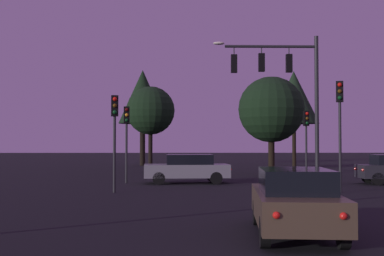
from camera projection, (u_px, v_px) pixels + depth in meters
ground_plane at (210, 177)px, 31.33m from camera, size 168.00×168.00×0.00m
traffic_signal_mast_arm at (286, 82)px, 25.00m from camera, size 5.23×0.37×7.42m
traffic_light_corner_left at (306, 130)px, 30.01m from camera, size 0.34×0.38×4.04m
traffic_light_corner_right at (127, 129)px, 26.89m from camera, size 0.33×0.37×4.06m
traffic_light_median at (340, 114)px, 21.70m from camera, size 0.35×0.38×4.78m
traffic_light_far_side at (115, 123)px, 21.65m from camera, size 0.34×0.37×4.16m
car_nearside_lane at (295, 200)px, 11.52m from camera, size 2.17×4.64×1.52m
car_crossing_right at (187, 168)px, 26.63m from camera, size 4.60×2.11×1.52m
tree_behind_sign at (143, 97)px, 48.16m from camera, size 4.56×4.56×9.11m
tree_left_far at (151, 111)px, 36.25m from camera, size 3.47×3.47×6.20m
tree_center_horizon at (294, 97)px, 47.00m from camera, size 4.61×4.61×8.85m
tree_right_cluster at (271, 110)px, 34.88m from camera, size 4.55×4.55×6.72m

